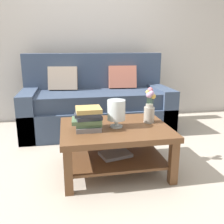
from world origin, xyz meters
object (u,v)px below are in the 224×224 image
at_px(couch, 97,104).
at_px(glass_hurricane_vase, 116,111).
at_px(coffee_table, 115,138).
at_px(book_stack_main, 88,119).
at_px(flower_pitcher, 149,109).

height_order(couch, glass_hurricane_vase, couch).
bearing_deg(coffee_table, couch, 90.71).
xyz_separation_m(couch, glass_hurricane_vase, (0.02, -1.27, 0.23)).
height_order(couch, coffee_table, couch).
relative_size(book_stack_main, glass_hurricane_vase, 1.06).
relative_size(couch, flower_pitcher, 5.89).
xyz_separation_m(coffee_table, book_stack_main, (-0.25, -0.04, 0.22)).
distance_m(couch, glass_hurricane_vase, 1.29).
bearing_deg(coffee_table, flower_pitcher, 10.64).
relative_size(glass_hurricane_vase, flower_pitcher, 0.75).
bearing_deg(glass_hurricane_vase, book_stack_main, -173.86).
height_order(book_stack_main, glass_hurricane_vase, glass_hurricane_vase).
bearing_deg(flower_pitcher, couch, 107.22).
relative_size(coffee_table, glass_hurricane_vase, 3.92).
bearing_deg(glass_hurricane_vase, couch, 91.13).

